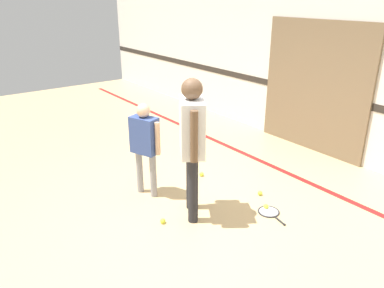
# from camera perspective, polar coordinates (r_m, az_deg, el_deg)

# --- Properties ---
(ground_plane) EXTENTS (16.00, 16.00, 0.00)m
(ground_plane) POSITION_cam_1_polar(r_m,az_deg,el_deg) (5.00, 0.42, -10.22)
(ground_plane) COLOR tan
(wall_back) EXTENTS (16.00, 0.07, 3.20)m
(wall_back) POSITION_cam_1_polar(r_m,az_deg,el_deg) (6.65, 22.42, 11.11)
(wall_back) COLOR silver
(wall_back) RESTS_ON ground_plane
(wall_panel) EXTENTS (2.12, 0.05, 2.28)m
(wall_panel) POSITION_cam_1_polar(r_m,az_deg,el_deg) (6.95, 18.16, 8.20)
(wall_panel) COLOR #756047
(wall_panel) RESTS_ON ground_plane
(floor_stripe) EXTENTS (14.40, 0.10, 0.01)m
(floor_stripe) POSITION_cam_1_polar(r_m,az_deg,el_deg) (6.17, 14.40, -4.32)
(floor_stripe) COLOR red
(floor_stripe) RESTS_ON ground_plane
(person_instructor) EXTENTS (0.58, 0.50, 1.78)m
(person_instructor) POSITION_cam_1_polar(r_m,az_deg,el_deg) (4.46, 0.00, 1.45)
(person_instructor) COLOR #232328
(person_instructor) RESTS_ON ground_plane
(person_student_left) EXTENTS (0.48, 0.32, 1.33)m
(person_student_left) POSITION_cam_1_polar(r_m,az_deg,el_deg) (5.10, -7.23, 0.62)
(person_student_left) COLOR gray
(person_student_left) RESTS_ON ground_plane
(racket_spare_on_floor) EXTENTS (0.51, 0.34, 0.03)m
(racket_spare_on_floor) POSITION_cam_1_polar(r_m,az_deg,el_deg) (5.06, 11.72, -10.15)
(racket_spare_on_floor) COLOR #28282D
(racket_spare_on_floor) RESTS_ON ground_plane
(tennis_ball_near_instructor) EXTENTS (0.07, 0.07, 0.07)m
(tennis_ball_near_instructor) POSITION_cam_1_polar(r_m,az_deg,el_deg) (4.76, -4.48, -11.61)
(tennis_ball_near_instructor) COLOR #CCE038
(tennis_ball_near_instructor) RESTS_ON ground_plane
(tennis_ball_by_spare_racket) EXTENTS (0.07, 0.07, 0.07)m
(tennis_ball_by_spare_racket) POSITION_cam_1_polar(r_m,az_deg,el_deg) (5.13, 11.20, -9.33)
(tennis_ball_by_spare_racket) COLOR #CCE038
(tennis_ball_by_spare_racket) RESTS_ON ground_plane
(tennis_ball_stray_left) EXTENTS (0.07, 0.07, 0.07)m
(tennis_ball_stray_left) POSITION_cam_1_polar(r_m,az_deg,el_deg) (5.88, 1.46, -4.61)
(tennis_ball_stray_left) COLOR #CCE038
(tennis_ball_stray_left) RESTS_ON ground_plane
(tennis_ball_stray_right) EXTENTS (0.07, 0.07, 0.07)m
(tennis_ball_stray_right) POSITION_cam_1_polar(r_m,az_deg,el_deg) (5.44, 10.32, -7.36)
(tennis_ball_stray_right) COLOR #CCE038
(tennis_ball_stray_right) RESTS_ON ground_plane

